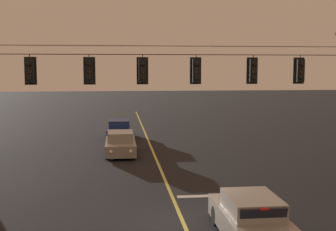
% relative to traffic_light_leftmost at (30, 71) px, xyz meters
% --- Properties ---
extents(ground_plane, '(180.00, 180.00, 0.00)m').
position_rel_traffic_light_leftmost_xyz_m(ground_plane, '(5.64, -3.68, -5.16)').
color(ground_plane, black).
extents(lane_centre_stripe, '(0.14, 60.00, 0.01)m').
position_rel_traffic_light_leftmost_xyz_m(lane_centre_stripe, '(5.64, 6.02, -5.16)').
color(lane_centre_stripe, '#D1C64C').
rests_on(lane_centre_stripe, ground).
extents(stop_bar_paint, '(3.40, 0.36, 0.01)m').
position_rel_traffic_light_leftmost_xyz_m(stop_bar_paint, '(7.54, -0.58, -5.16)').
color(stop_bar_paint, silver).
rests_on(stop_bar_paint, ground).
extents(signal_span_assembly, '(17.73, 0.32, 7.22)m').
position_rel_traffic_light_leftmost_xyz_m(signal_span_assembly, '(5.64, 0.02, -1.40)').
color(signal_span_assembly, '#2D2116').
rests_on(signal_span_assembly, ground).
extents(traffic_light_leftmost, '(0.48, 0.41, 1.22)m').
position_rel_traffic_light_leftmost_xyz_m(traffic_light_leftmost, '(0.00, 0.00, 0.00)').
color(traffic_light_leftmost, black).
extents(traffic_light_left_inner, '(0.48, 0.41, 1.22)m').
position_rel_traffic_light_leftmost_xyz_m(traffic_light_left_inner, '(2.33, 0.00, 0.00)').
color(traffic_light_left_inner, black).
extents(traffic_light_centre, '(0.48, 0.41, 1.22)m').
position_rel_traffic_light_leftmost_xyz_m(traffic_light_centre, '(4.49, 0.00, 0.00)').
color(traffic_light_centre, black).
extents(traffic_light_right_inner, '(0.48, 0.41, 1.22)m').
position_rel_traffic_light_leftmost_xyz_m(traffic_light_right_inner, '(6.70, 0.00, 0.00)').
color(traffic_light_right_inner, black).
extents(traffic_light_rightmost, '(0.48, 0.41, 1.22)m').
position_rel_traffic_light_leftmost_xyz_m(traffic_light_rightmost, '(9.13, 0.00, 0.00)').
color(traffic_light_rightmost, black).
extents(traffic_light_far_right, '(0.48, 0.41, 1.22)m').
position_rel_traffic_light_leftmost_xyz_m(traffic_light_far_right, '(11.18, 0.00, 0.00)').
color(traffic_light_far_right, black).
extents(car_waiting_near_lane, '(1.80, 4.33, 1.39)m').
position_rel_traffic_light_leftmost_xyz_m(car_waiting_near_lane, '(7.51, -5.38, -4.51)').
color(car_waiting_near_lane, gray).
rests_on(car_waiting_near_lane, ground).
extents(car_oncoming_lead, '(1.80, 4.42, 1.39)m').
position_rel_traffic_light_leftmost_xyz_m(car_oncoming_lead, '(3.60, 8.93, -4.51)').
color(car_oncoming_lead, gray).
rests_on(car_oncoming_lead, ground).
extents(car_oncoming_trailing, '(1.80, 4.42, 1.39)m').
position_rel_traffic_light_leftmost_xyz_m(car_oncoming_trailing, '(3.54, 15.33, -4.51)').
color(car_oncoming_trailing, navy).
rests_on(car_oncoming_trailing, ground).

